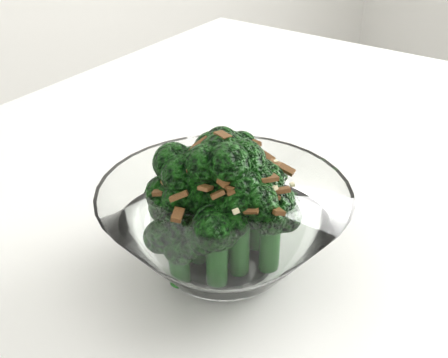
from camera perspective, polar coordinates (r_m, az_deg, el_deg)
table at (r=0.54m, az=-1.99°, el=-13.93°), size 1.42×1.22×0.75m
broccoli_dish at (r=0.47m, az=-0.05°, el=-3.72°), size 0.19×0.19×0.12m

